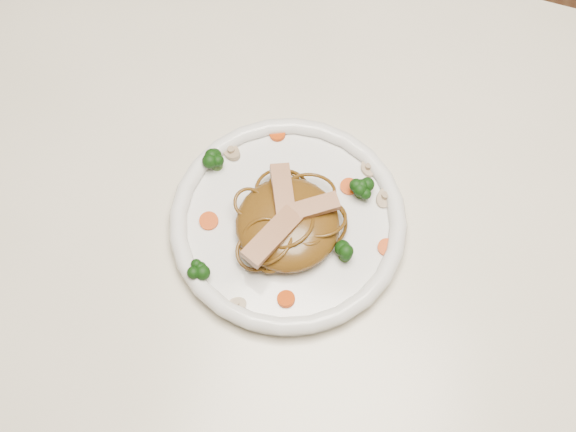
% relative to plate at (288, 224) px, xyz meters
% --- Properties ---
extents(ground, '(4.00, 4.00, 0.00)m').
position_rel_plate_xyz_m(ground, '(0.08, 0.02, -0.76)').
color(ground, brown).
rests_on(ground, ground).
extents(table, '(1.20, 0.80, 0.75)m').
position_rel_plate_xyz_m(table, '(0.08, 0.02, -0.11)').
color(table, '#F2E6CD').
rests_on(table, ground).
extents(plate, '(0.29, 0.29, 0.02)m').
position_rel_plate_xyz_m(plate, '(0.00, 0.00, 0.00)').
color(plate, white).
rests_on(plate, table).
extents(noodle_mound, '(0.13, 0.13, 0.04)m').
position_rel_plate_xyz_m(noodle_mound, '(0.00, -0.01, 0.02)').
color(noodle_mound, brown).
rests_on(noodle_mound, plate).
extents(chicken_a, '(0.06, 0.05, 0.01)m').
position_rel_plate_xyz_m(chicken_a, '(0.02, 0.01, 0.05)').
color(chicken_a, tan).
rests_on(chicken_a, noodle_mound).
extents(chicken_b, '(0.05, 0.07, 0.01)m').
position_rel_plate_xyz_m(chicken_b, '(-0.01, 0.01, 0.05)').
color(chicken_b, tan).
rests_on(chicken_b, noodle_mound).
extents(chicken_c, '(0.05, 0.08, 0.01)m').
position_rel_plate_xyz_m(chicken_c, '(-0.00, -0.04, 0.05)').
color(chicken_c, tan).
rests_on(chicken_c, noodle_mound).
extents(broccoli_0, '(0.03, 0.03, 0.03)m').
position_rel_plate_xyz_m(broccoli_0, '(0.07, 0.06, 0.02)').
color(broccoli_0, black).
rests_on(broccoli_0, plate).
extents(broccoli_1, '(0.03, 0.03, 0.03)m').
position_rel_plate_xyz_m(broccoli_1, '(-0.10, 0.04, 0.02)').
color(broccoli_1, black).
rests_on(broccoli_1, plate).
extents(broccoli_2, '(0.03, 0.03, 0.03)m').
position_rel_plate_xyz_m(broccoli_2, '(-0.07, -0.09, 0.02)').
color(broccoli_2, black).
rests_on(broccoli_2, plate).
extents(broccoli_3, '(0.03, 0.03, 0.03)m').
position_rel_plate_xyz_m(broccoli_3, '(0.07, -0.02, 0.02)').
color(broccoli_3, black).
rests_on(broccoli_3, plate).
extents(carrot_0, '(0.03, 0.03, 0.00)m').
position_rel_plate_xyz_m(carrot_0, '(0.05, 0.06, 0.01)').
color(carrot_0, '#D84307').
rests_on(carrot_0, plate).
extents(carrot_1, '(0.03, 0.03, 0.00)m').
position_rel_plate_xyz_m(carrot_1, '(-0.08, -0.03, 0.01)').
color(carrot_1, '#D84307').
rests_on(carrot_1, plate).
extents(carrot_2, '(0.02, 0.02, 0.00)m').
position_rel_plate_xyz_m(carrot_2, '(0.11, 0.00, 0.01)').
color(carrot_2, '#D84307').
rests_on(carrot_2, plate).
extents(carrot_3, '(0.02, 0.02, 0.00)m').
position_rel_plate_xyz_m(carrot_3, '(-0.05, 0.10, 0.01)').
color(carrot_3, '#D84307').
rests_on(carrot_3, plate).
extents(carrot_4, '(0.02, 0.02, 0.00)m').
position_rel_plate_xyz_m(carrot_4, '(0.03, -0.09, 0.01)').
color(carrot_4, '#D84307').
rests_on(carrot_4, plate).
extents(mushroom_0, '(0.03, 0.03, 0.01)m').
position_rel_plate_xyz_m(mushroom_0, '(-0.02, -0.11, 0.01)').
color(mushroom_0, tan).
rests_on(mushroom_0, plate).
extents(mushroom_1, '(0.03, 0.03, 0.01)m').
position_rel_plate_xyz_m(mushroom_1, '(0.10, 0.06, 0.01)').
color(mushroom_1, tan).
rests_on(mushroom_1, plate).
extents(mushroom_2, '(0.03, 0.03, 0.01)m').
position_rel_plate_xyz_m(mushroom_2, '(-0.09, 0.06, 0.01)').
color(mushroom_2, tan).
rests_on(mushroom_2, plate).
extents(mushroom_3, '(0.03, 0.03, 0.01)m').
position_rel_plate_xyz_m(mushroom_3, '(0.07, 0.09, 0.01)').
color(mushroom_3, tan).
rests_on(mushroom_3, plate).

